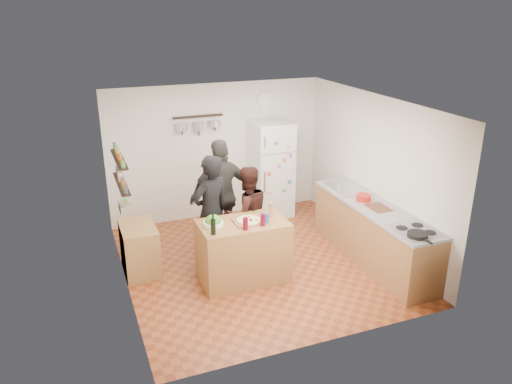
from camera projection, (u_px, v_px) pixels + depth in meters
name	position (u px, v px, depth m)	size (l,w,h in m)	color
room_shell	(249.00, 180.00, 7.70)	(4.20, 4.20, 4.20)	brown
prep_island	(243.00, 251.00, 7.19)	(1.25, 0.72, 0.91)	olive
pizza_board	(249.00, 221.00, 7.03)	(0.42, 0.34, 0.02)	brown
pizza	(249.00, 220.00, 7.02)	(0.34, 0.34, 0.02)	beige
salad_bowl	(213.00, 224.00, 6.92)	(0.28, 0.28, 0.06)	white
wine_bottle	(213.00, 227.00, 6.63)	(0.07, 0.07, 0.21)	black
wine_glass_near	(245.00, 224.00, 6.77)	(0.07, 0.07, 0.17)	#510613
wine_glass_far	(263.00, 220.00, 6.89)	(0.07, 0.07, 0.17)	#54071B
pepper_mill	(271.00, 211.00, 7.19)	(0.05, 0.05, 0.17)	#95613E
salt_canister	(266.00, 218.00, 7.00)	(0.08, 0.08, 0.14)	navy
person_left	(211.00, 212.00, 7.42)	(0.65, 0.42, 1.77)	black
person_center	(247.00, 214.00, 7.66)	(0.75, 0.58, 1.53)	black
person_back	(222.00, 195.00, 8.00)	(1.08, 0.45, 1.84)	#282624
counter_run	(373.00, 234.00, 7.74)	(0.63, 2.63, 0.90)	#9E7042
stove_top	(416.00, 231.00, 6.75)	(0.60, 0.62, 0.02)	white
skillet	(418.00, 235.00, 6.56)	(0.28, 0.28, 0.05)	black
sink	(346.00, 188.00, 8.32)	(0.50, 0.80, 0.03)	silver
cutting_board	(378.00, 208.00, 7.51)	(0.30, 0.40, 0.02)	brown
red_bowl	(364.00, 198.00, 7.77)	(0.23, 0.23, 0.10)	#AF1C14
fridge	(271.00, 169.00, 9.33)	(0.70, 0.68, 1.80)	white
wall_clock	(265.00, 99.00, 9.18)	(0.30, 0.30, 0.03)	silver
spice_shelf_lower	(122.00, 184.00, 6.79)	(0.12, 1.00, 0.03)	black
spice_shelf_upper	(119.00, 159.00, 6.67)	(0.12, 1.00, 0.03)	black
produce_basket	(126.00, 207.00, 6.92)	(0.18, 0.35, 0.14)	silver
side_table	(140.00, 248.00, 7.47)	(0.50, 0.80, 0.73)	olive
pot_rack	(198.00, 116.00, 8.74)	(0.90, 0.04, 0.04)	black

